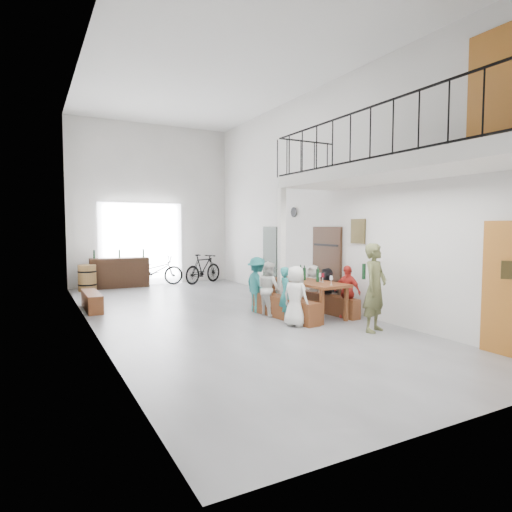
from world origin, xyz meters
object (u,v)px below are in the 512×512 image
bicycle_near (155,271)px  bench_inner (284,308)px  serving_counter (120,273)px  tasting_table (308,285)px  side_bench (92,301)px  oak_barrel (87,278)px  host_standing (375,288)px

bicycle_near → bench_inner: bearing=-167.1°
serving_counter → bicycle_near: 1.14m
tasting_table → side_bench: size_ratio=1.35×
side_bench → bench_inner: bearing=-39.6°
oak_barrel → bicycle_near: bicycle_near is taller
bicycle_near → oak_barrel: bearing=98.4°
tasting_table → host_standing: bearing=-84.9°
side_bench → host_standing: (4.51, -4.78, 0.63)m
tasting_table → side_bench: bearing=139.7°
side_bench → bicycle_near: 4.26m
side_bench → tasting_table: bearing=-35.6°
tasting_table → oak_barrel: oak_barrel is taller
bench_inner → oak_barrel: 7.06m
tasting_table → host_standing: (0.31, -1.77, 0.14)m
bench_inner → side_bench: 4.66m
bench_inner → serving_counter: size_ratio=1.11×
oak_barrel → bicycle_near: 2.19m
host_standing → bicycle_near: host_standing is taller
bench_inner → host_standing: size_ratio=1.21×
oak_barrel → serving_counter: 1.09m
oak_barrel → serving_counter: (1.04, 0.32, 0.08)m
side_bench → host_standing: bearing=-46.7°
bench_inner → host_standing: 2.12m
host_standing → tasting_table: bearing=77.2°
oak_barrel → bench_inner: bearing=-62.0°
side_bench → serving_counter: bearing=69.9°
bench_inner → serving_counter: bearing=103.1°
serving_counter → bicycle_near: (1.14, -0.11, 0.01)m
tasting_table → side_bench: 5.19m
bench_inner → oak_barrel: oak_barrel is taller
serving_counter → host_standing: size_ratio=1.09×
host_standing → bicycle_near: size_ratio=0.88×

